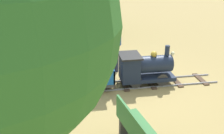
# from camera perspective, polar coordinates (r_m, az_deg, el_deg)

# --- Properties ---
(ground_plane) EXTENTS (60.00, 60.00, 0.00)m
(ground_plane) POSITION_cam_1_polar(r_m,az_deg,el_deg) (6.33, 0.03, -4.58)
(ground_plane) COLOR #A38C51
(track) EXTENTS (0.71, 5.70, 0.04)m
(track) POSITION_cam_1_polar(r_m,az_deg,el_deg) (6.32, -0.22, -4.46)
(track) COLOR gray
(track) RESTS_ON ground_plane
(locomotive) EXTENTS (0.67, 1.45, 1.00)m
(locomotive) POSITION_cam_1_polar(r_m,az_deg,el_deg) (6.29, 7.56, -0.07)
(locomotive) COLOR #192338
(locomotive) RESTS_ON ground_plane
(passenger_car) EXTENTS (0.77, 2.00, 0.97)m
(passenger_car) POSITION_cam_1_polar(r_m,az_deg,el_deg) (6.07, -8.65, -1.64)
(passenger_car) COLOR #3F3F3F
(passenger_car) RESTS_ON ground_plane
(conductor_person) EXTENTS (0.30, 0.30, 1.62)m
(conductor_person) POSITION_cam_1_polar(r_m,az_deg,el_deg) (6.92, 0.95, 6.49)
(conductor_person) COLOR #282D47
(conductor_person) RESTS_ON ground_plane
(park_bench) EXTENTS (1.35, 0.64, 0.82)m
(park_bench) POSITION_cam_1_polar(r_m,az_deg,el_deg) (4.09, 6.42, -15.34)
(park_bench) COLOR #2D6B33
(park_bench) RESTS_ON ground_plane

